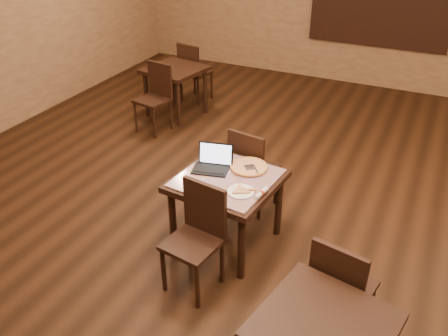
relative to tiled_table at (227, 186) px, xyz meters
The scene contains 16 objects.
ground 0.68m from the tiled_table, 115.77° to the left, with size 10.00×10.00×0.00m, color black.
tiled_table is the anchor object (origin of this frame).
chair_main_near 0.62m from the tiled_table, 88.80° to the right, with size 0.49×0.49×0.99m.
chair_main_far 0.62m from the tiled_table, 91.29° to the left, with size 0.49×0.49×0.98m.
laptop 0.28m from the tiled_table, 152.51° to the left, with size 0.38×0.34×0.23m.
plate 0.31m from the tiled_table, 39.29° to the right, with size 0.25×0.25×0.01m, color white.
pizza_slice 0.31m from the tiled_table, 39.29° to the right, with size 0.19×0.19×0.02m, color #D1BA8B, non-canonical shape.
pizza_pan 0.29m from the tiled_table, 63.43° to the left, with size 0.34×0.34×0.01m, color silver.
pizza_whole 0.29m from the tiled_table, 63.43° to the left, with size 0.37×0.37×0.03m.
spatula 0.29m from the tiled_table, 57.53° to the left, with size 0.10×0.24×0.01m, color silver.
napkin_roll 0.44m from the tiled_table, 19.29° to the right, with size 0.07×0.19×0.04m.
other_table_b 3.25m from the tiled_table, 129.41° to the left, with size 0.94×0.94×0.76m.
other_table_b_chair_near 2.83m from the tiled_table, 136.59° to the left, with size 0.49×0.49×0.98m.
other_table_b_chair_far 3.72m from the tiled_table, 123.97° to the left, with size 0.49×0.49×0.98m.
other_table_c 1.83m from the tiled_table, 45.15° to the right, with size 0.95×0.95×0.76m.
other_table_c_chair_far 1.47m from the tiled_table, 29.63° to the right, with size 0.50×0.50×0.98m.
Camera 1 is at (1.67, -3.56, 3.11)m, focal length 38.00 mm.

